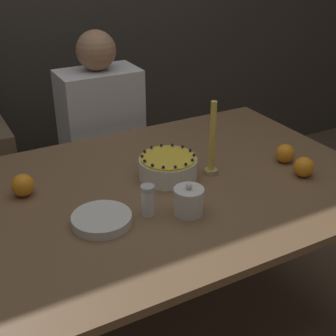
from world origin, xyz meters
name	(u,v)px	position (x,y,z in m)	size (l,w,h in m)	color
ground_plane	(159,331)	(0.00, 0.00, 0.00)	(12.00, 12.00, 0.00)	brown
dining_table	(157,207)	(0.00, 0.00, 0.66)	(1.68, 1.11, 0.76)	brown
cake	(168,167)	(0.07, 0.04, 0.80)	(0.23, 0.23, 0.10)	white
sugar_bowl	(189,201)	(0.01, -0.22, 0.80)	(0.10, 0.10, 0.12)	silver
sugar_shaker	(148,200)	(-0.12, -0.16, 0.81)	(0.05, 0.05, 0.11)	white
plate_stack	(102,220)	(-0.28, -0.14, 0.77)	(0.20, 0.20, 0.03)	silver
candle	(212,145)	(0.24, -0.01, 0.88)	(0.05, 0.05, 0.30)	tan
orange_fruit_0	(285,153)	(0.56, -0.07, 0.79)	(0.08, 0.08, 0.08)	orange
orange_fruit_1	(23,185)	(-0.46, 0.17, 0.80)	(0.08, 0.08, 0.08)	orange
orange_fruit_2	(304,167)	(0.54, -0.20, 0.80)	(0.08, 0.08, 0.08)	orange
person_man_blue_shirt	(104,160)	(0.07, 0.76, 0.52)	(0.40, 0.34, 1.21)	#473D33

